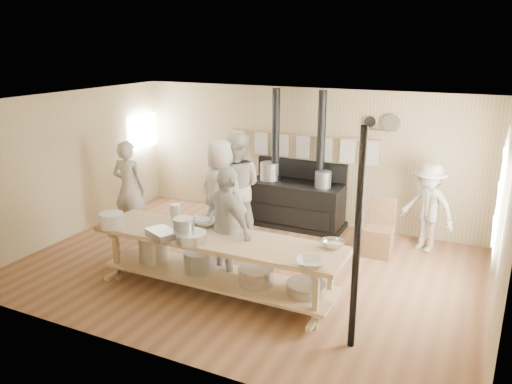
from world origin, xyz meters
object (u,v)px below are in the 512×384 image
cook_center (221,192)px  cook_by_window (428,207)px  stove (295,199)px  roasting_pan (162,234)px  prep_table (217,259)px  cook_far_left (129,188)px  cook_left (236,187)px  chair (378,239)px  cook_right (228,227)px

cook_center → cook_by_window: (3.30, 1.16, -0.15)m
stove → roasting_pan: bearing=-101.3°
prep_table → cook_far_left: (-2.55, 1.28, 0.36)m
cook_left → roasting_pan: cook_left is taller
prep_table → chair: 2.91m
cook_right → roasting_pan: cook_right is taller
cook_far_left → cook_right: size_ratio=0.99×
cook_left → cook_right: size_ratio=1.09×
cook_left → cook_center: cook_left is taller
prep_table → chair: size_ratio=3.77×
cook_right → chair: (1.74, 2.02, -0.61)m
cook_left → cook_right: cook_left is taller
cook_by_window → prep_table: bearing=-104.7°
cook_right → roasting_pan: 0.93m
prep_table → cook_left: 2.11m
stove → cook_by_window: 2.44m
cook_far_left → chair: size_ratio=1.84×
cook_center → roasting_pan: size_ratio=4.18×
cook_center → cook_left: bearing=-113.9°
cook_far_left → chair: (4.31, 1.03, -0.60)m
cook_left → cook_by_window: bearing=177.1°
cook_right → cook_left: bearing=-37.6°
cook_right → chair: size_ratio=1.86×
prep_table → cook_center: cook_center is taller
cook_far_left → cook_center: cook_center is taller
cook_left → cook_center: size_ratio=1.05×
prep_table → stove: bearing=90.0°
cook_left → cook_center: (-0.16, -0.25, -0.05)m
cook_left → chair: size_ratio=2.02×
cook_by_window → roasting_pan: cook_by_window is taller
cook_left → cook_right: bearing=95.0°
stove → roasting_pan: stove is taller
cook_far_left → roasting_pan: cook_far_left is taller
cook_by_window → roasting_pan: 4.44m
cook_left → roasting_pan: size_ratio=4.40×
stove → prep_table: bearing=-90.0°
cook_left → cook_by_window: (3.14, 0.91, -0.20)m
cook_center → cook_by_window: bearing=-152.0°
stove → prep_table: size_ratio=0.72×
prep_table → cook_left: size_ratio=1.86×
cook_left → cook_by_window: size_ratio=1.26×
prep_table → roasting_pan: 0.83m
cook_far_left → cook_by_window: size_ratio=1.14×
cook_left → cook_by_window: 3.28m
cook_center → stove: bearing=-114.6°
stove → chair: size_ratio=2.72×
roasting_pan → cook_far_left: bearing=139.5°
cook_center → chair: cook_center is taller
chair → cook_far_left: bearing=-169.1°
cook_far_left → cook_right: cook_right is taller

